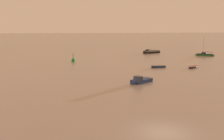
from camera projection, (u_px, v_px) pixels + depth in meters
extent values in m
plane|color=gray|center=(164.00, 133.00, 21.27)|extent=(800.00, 800.00, 0.00)
cube|color=black|center=(152.00, 52.00, 88.18)|extent=(5.94, 4.23, 1.08)
cone|color=black|center=(145.00, 53.00, 86.59)|extent=(2.42, 2.66, 2.16)
cube|color=silver|center=(151.00, 51.00, 88.08)|extent=(6.07, 4.32, 0.12)
cube|color=silver|center=(150.00, 50.00, 87.58)|extent=(0.72, 0.85, 0.60)
cube|color=black|center=(157.00, 51.00, 89.64)|extent=(0.48, 0.53, 0.77)
cube|color=navy|center=(142.00, 81.00, 40.80)|extent=(3.88, 3.29, 0.72)
cone|color=navy|center=(134.00, 83.00, 39.46)|extent=(1.75, 1.83, 1.44)
cube|color=#33383F|center=(142.00, 80.00, 40.73)|extent=(3.96, 3.36, 0.08)
cube|color=#33383F|center=(138.00, 78.00, 40.09)|extent=(1.36, 1.43, 0.56)
cube|color=#384751|center=(136.00, 78.00, 39.77)|extent=(0.77, 1.02, 0.44)
cube|color=black|center=(149.00, 79.00, 42.03)|extent=(0.35, 0.36, 0.51)
ellipsoid|color=navy|center=(193.00, 67.00, 55.67)|extent=(3.18, 2.65, 0.49)
cube|color=brown|center=(193.00, 66.00, 55.64)|extent=(2.96, 2.49, 0.07)
cube|color=brown|center=(193.00, 67.00, 55.65)|extent=(0.71, 0.90, 0.05)
ellipsoid|color=navy|center=(159.00, 67.00, 56.14)|extent=(3.34, 1.29, 0.52)
cube|color=#33383F|center=(159.00, 66.00, 56.11)|extent=(3.07, 1.26, 0.07)
cube|color=#33383F|center=(159.00, 66.00, 56.12)|extent=(0.26, 1.02, 0.05)
ellipsoid|color=#23602D|center=(205.00, 55.00, 79.44)|extent=(5.55, 4.69, 0.97)
cube|color=#33383F|center=(205.00, 54.00, 79.38)|extent=(4.77, 4.06, 0.10)
cube|color=#33383F|center=(204.00, 53.00, 79.45)|extent=(1.65, 1.57, 0.35)
cylinder|color=#B7BABF|center=(204.00, 45.00, 79.15)|extent=(0.10, 0.10, 5.31)
cylinder|color=beige|center=(207.00, 52.00, 78.99)|extent=(2.61, 1.96, 0.19)
cylinder|color=#198C2D|center=(73.00, 61.00, 65.55)|extent=(0.90, 0.90, 0.70)
cone|color=#198C2D|center=(73.00, 58.00, 65.44)|extent=(0.72, 0.72, 0.70)
cylinder|color=black|center=(73.00, 55.00, 65.31)|extent=(0.10, 0.10, 0.90)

